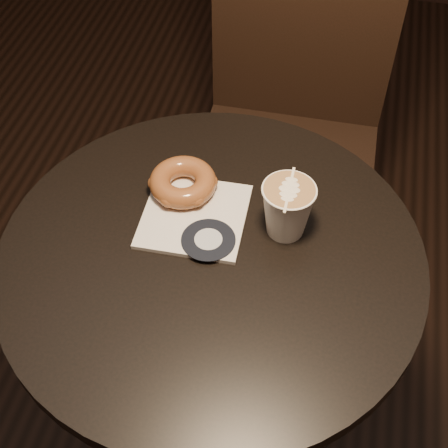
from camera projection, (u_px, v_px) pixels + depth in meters
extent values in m
plane|color=black|center=(216.00, 432.00, 1.59)|extent=(4.50, 4.50, 0.00)
cylinder|color=black|center=(211.00, 256.00, 1.03)|extent=(0.70, 0.70, 0.03)
cylinder|color=black|center=(214.00, 362.00, 1.30)|extent=(0.07, 0.07, 0.70)
cylinder|color=black|center=(216.00, 431.00, 1.58)|extent=(0.44, 0.44, 0.02)
cube|color=black|center=(283.00, 167.00, 1.52)|extent=(0.43, 0.43, 0.04)
cube|color=black|center=(306.00, 9.00, 1.41)|extent=(0.43, 0.05, 0.58)
cylinder|color=black|center=(196.00, 272.00, 1.62)|extent=(0.04, 0.04, 0.48)
cylinder|color=black|center=(337.00, 297.00, 1.56)|extent=(0.04, 0.04, 0.48)
cylinder|color=black|center=(226.00, 174.00, 1.85)|extent=(0.04, 0.04, 0.48)
cylinder|color=black|center=(350.00, 194.00, 1.80)|extent=(0.04, 0.04, 0.48)
cube|color=silver|center=(194.00, 216.00, 1.06)|extent=(0.18, 0.18, 0.01)
torus|color=brown|center=(183.00, 182.00, 1.08)|extent=(0.12, 0.12, 0.04)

